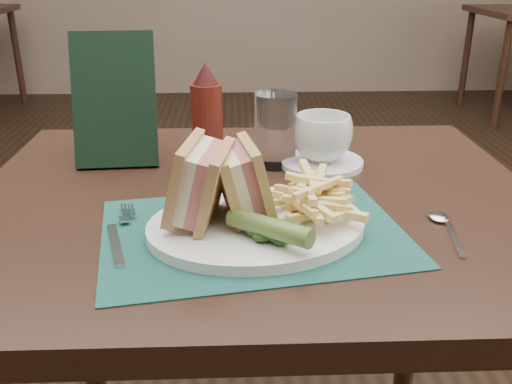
{
  "coord_description": "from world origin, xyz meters",
  "views": [
    {
      "loc": [
        -0.03,
        -1.33,
        1.1
      ],
      "look_at": [
        -0.0,
        -0.6,
        0.8
      ],
      "focal_mm": 40.0,
      "sensor_mm": 36.0,
      "label": 1
    }
  ],
  "objects_px": {
    "sandwich_half_a": "(184,181)",
    "ketchup_bottle": "(207,117)",
    "plate": "(257,226)",
    "coffee_cup": "(322,138)",
    "check_presenter": "(114,100)",
    "drinking_glass": "(275,130)",
    "placemat": "(253,232)",
    "saucer": "(321,162)",
    "sandwich_half_b": "(226,181)",
    "table_main": "(256,382)"
  },
  "relations": [
    {
      "from": "drinking_glass",
      "to": "ketchup_bottle",
      "type": "bearing_deg",
      "value": -173.18
    },
    {
      "from": "sandwich_half_a",
      "to": "sandwich_half_b",
      "type": "bearing_deg",
      "value": 17.45
    },
    {
      "from": "saucer",
      "to": "check_presenter",
      "type": "distance_m",
      "value": 0.38
    },
    {
      "from": "sandwich_half_a",
      "to": "ketchup_bottle",
      "type": "distance_m",
      "value": 0.25
    },
    {
      "from": "coffee_cup",
      "to": "ketchup_bottle",
      "type": "bearing_deg",
      "value": -177.94
    },
    {
      "from": "sandwich_half_a",
      "to": "ketchup_bottle",
      "type": "height_order",
      "value": "ketchup_bottle"
    },
    {
      "from": "coffee_cup",
      "to": "placemat",
      "type": "bearing_deg",
      "value": -116.57
    },
    {
      "from": "plate",
      "to": "coffee_cup",
      "type": "xyz_separation_m",
      "value": [
        0.13,
        0.26,
        0.04
      ]
    },
    {
      "from": "placemat",
      "to": "coffee_cup",
      "type": "relative_size",
      "value": 3.87
    },
    {
      "from": "plate",
      "to": "coffee_cup",
      "type": "bearing_deg",
      "value": 51.39
    },
    {
      "from": "sandwich_half_b",
      "to": "drinking_glass",
      "type": "bearing_deg",
      "value": 61.49
    },
    {
      "from": "placemat",
      "to": "ketchup_bottle",
      "type": "distance_m",
      "value": 0.28
    },
    {
      "from": "sandwich_half_a",
      "to": "ketchup_bottle",
      "type": "xyz_separation_m",
      "value": [
        0.02,
        0.25,
        0.02
      ]
    },
    {
      "from": "plate",
      "to": "check_presenter",
      "type": "relative_size",
      "value": 1.27
    },
    {
      "from": "table_main",
      "to": "check_presenter",
      "type": "bearing_deg",
      "value": 146.05
    },
    {
      "from": "sandwich_half_b",
      "to": "placemat",
      "type": "bearing_deg",
      "value": -35.42
    },
    {
      "from": "plate",
      "to": "drinking_glass",
      "type": "distance_m",
      "value": 0.28
    },
    {
      "from": "table_main",
      "to": "drinking_glass",
      "type": "bearing_deg",
      "value": 74.23
    },
    {
      "from": "plate",
      "to": "sandwich_half_a",
      "type": "bearing_deg",
      "value": 162.73
    },
    {
      "from": "table_main",
      "to": "sandwich_half_b",
      "type": "distance_m",
      "value": 0.46
    },
    {
      "from": "coffee_cup",
      "to": "drinking_glass",
      "type": "bearing_deg",
      "value": 175.21
    },
    {
      "from": "check_presenter",
      "to": "sandwich_half_a",
      "type": "bearing_deg",
      "value": -67.39
    },
    {
      "from": "saucer",
      "to": "coffee_cup",
      "type": "distance_m",
      "value": 0.05
    },
    {
      "from": "plate",
      "to": "coffee_cup",
      "type": "relative_size",
      "value": 2.86
    },
    {
      "from": "plate",
      "to": "saucer",
      "type": "height_order",
      "value": "plate"
    },
    {
      "from": "check_presenter",
      "to": "table_main",
      "type": "bearing_deg",
      "value": -37.54
    },
    {
      "from": "saucer",
      "to": "ketchup_bottle",
      "type": "relative_size",
      "value": 0.81
    },
    {
      "from": "check_presenter",
      "to": "placemat",
      "type": "bearing_deg",
      "value": -55.39
    },
    {
      "from": "plate",
      "to": "saucer",
      "type": "bearing_deg",
      "value": 51.39
    },
    {
      "from": "plate",
      "to": "coffee_cup",
      "type": "height_order",
      "value": "coffee_cup"
    },
    {
      "from": "saucer",
      "to": "coffee_cup",
      "type": "height_order",
      "value": "coffee_cup"
    },
    {
      "from": "table_main",
      "to": "check_presenter",
      "type": "relative_size",
      "value": 3.81
    },
    {
      "from": "plate",
      "to": "drinking_glass",
      "type": "xyz_separation_m",
      "value": [
        0.04,
        0.27,
        0.06
      ]
    },
    {
      "from": "plate",
      "to": "drinking_glass",
      "type": "height_order",
      "value": "drinking_glass"
    },
    {
      "from": "ketchup_bottle",
      "to": "check_presenter",
      "type": "height_order",
      "value": "check_presenter"
    },
    {
      "from": "plate",
      "to": "sandwich_half_b",
      "type": "xyz_separation_m",
      "value": [
        -0.04,
        0.02,
        0.06
      ]
    },
    {
      "from": "table_main",
      "to": "drinking_glass",
      "type": "xyz_separation_m",
      "value": [
        0.04,
        0.14,
        0.44
      ]
    },
    {
      "from": "ketchup_bottle",
      "to": "sandwich_half_a",
      "type": "bearing_deg",
      "value": -94.94
    },
    {
      "from": "plate",
      "to": "ketchup_bottle",
      "type": "bearing_deg",
      "value": 93.68
    },
    {
      "from": "placemat",
      "to": "plate",
      "type": "distance_m",
      "value": 0.01
    },
    {
      "from": "sandwich_half_b",
      "to": "coffee_cup",
      "type": "distance_m",
      "value": 0.3
    },
    {
      "from": "placemat",
      "to": "sandwich_half_a",
      "type": "relative_size",
      "value": 3.53
    },
    {
      "from": "table_main",
      "to": "ketchup_bottle",
      "type": "relative_size",
      "value": 4.84
    },
    {
      "from": "sandwich_half_a",
      "to": "check_presenter",
      "type": "distance_m",
      "value": 0.32
    },
    {
      "from": "drinking_glass",
      "to": "placemat",
      "type": "bearing_deg",
      "value": -100.19
    },
    {
      "from": "plate",
      "to": "sandwich_half_a",
      "type": "relative_size",
      "value": 2.61
    },
    {
      "from": "sandwich_half_a",
      "to": "plate",
      "type": "bearing_deg",
      "value": 5.24
    },
    {
      "from": "sandwich_half_b",
      "to": "saucer",
      "type": "relative_size",
      "value": 0.7
    },
    {
      "from": "ketchup_bottle",
      "to": "table_main",
      "type": "bearing_deg",
      "value": -57.01
    },
    {
      "from": "ketchup_bottle",
      "to": "sandwich_half_b",
      "type": "bearing_deg",
      "value": -81.66
    }
  ]
}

